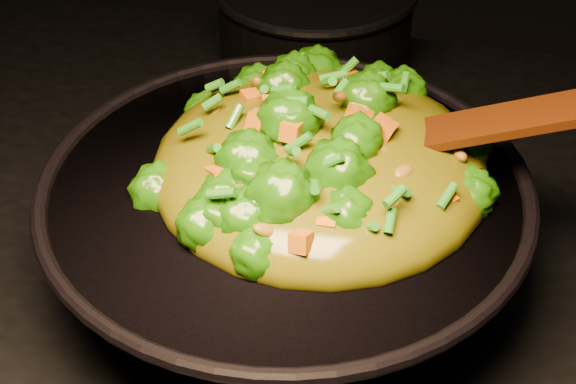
# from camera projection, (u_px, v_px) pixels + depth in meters

# --- Properties ---
(wok) EXTENTS (0.43, 0.43, 0.12)m
(wok) POSITION_uv_depth(u_px,v_px,m) (286.00, 236.00, 0.79)
(wok) COLOR black
(wok) RESTS_ON stovetop
(stir_fry) EXTENTS (0.39, 0.39, 0.10)m
(stir_fry) POSITION_uv_depth(u_px,v_px,m) (321.00, 125.00, 0.74)
(stir_fry) COLOR #226507
(stir_fry) RESTS_ON wok
(spatula) EXTENTS (0.28, 0.05, 0.12)m
(spatula) POSITION_uv_depth(u_px,v_px,m) (458.00, 129.00, 0.73)
(spatula) COLOR #321106
(spatula) RESTS_ON wok
(back_pot) EXTENTS (0.28, 0.28, 0.13)m
(back_pot) POSITION_uv_depth(u_px,v_px,m) (315.00, 32.00, 1.07)
(back_pot) COLOR black
(back_pot) RESTS_ON stovetop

